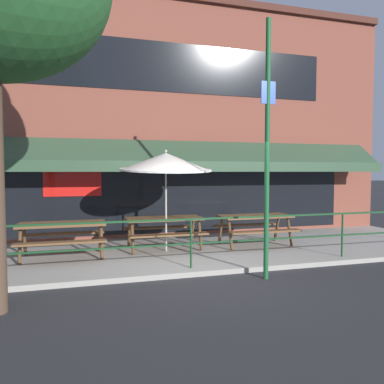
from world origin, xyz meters
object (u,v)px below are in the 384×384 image
object	(u,v)px
street_sign_pole	(267,147)
patio_umbrella_centre	(166,162)
picnic_table_centre	(164,224)
picnic_table_right	(255,221)
picnic_table_left	(62,230)

from	to	relation	value
street_sign_pole	patio_umbrella_centre	bearing A→B (deg)	119.03
patio_umbrella_centre	picnic_table_centre	bearing A→B (deg)	90.00
picnic_table_right	picnic_table_centre	bearing A→B (deg)	175.52
picnic_table_left	patio_umbrella_centre	xyz separation A→B (m)	(2.30, 0.09, 1.47)
picnic_table_left	picnic_table_centre	xyz separation A→B (m)	(2.30, 0.29, 0.00)
picnic_table_right	street_sign_pole	size ratio (longest dim) A/B	0.38
patio_umbrella_centre	street_sign_pole	world-z (taller)	street_sign_pole
picnic_table_centre	picnic_table_right	distance (m)	2.31
picnic_table_right	street_sign_pole	distance (m)	3.12
street_sign_pole	picnic_table_centre	bearing A→B (deg)	117.13
picnic_table_centre	street_sign_pole	size ratio (longest dim) A/B	0.38
picnic_table_right	picnic_table_left	bearing A→B (deg)	-178.59
picnic_table_left	picnic_table_centre	size ratio (longest dim) A/B	1.00
picnic_table_right	street_sign_pole	xyz separation A→B (m)	(-0.96, -2.44, 1.69)
patio_umbrella_centre	picnic_table_right	bearing A→B (deg)	0.52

